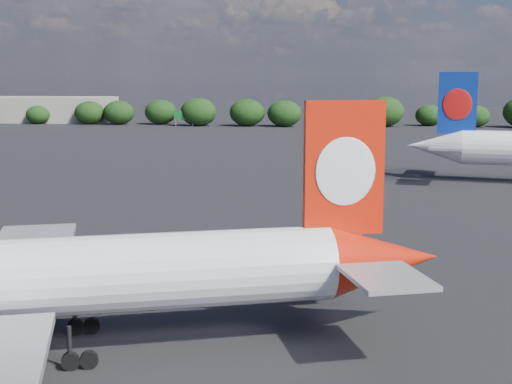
{
  "coord_description": "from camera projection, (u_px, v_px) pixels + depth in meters",
  "views": [
    {
      "loc": [
        19.39,
        -31.5,
        15.24
      ],
      "look_at": [
        16.0,
        12.0,
        8.0
      ],
      "focal_mm": 50.0,
      "sensor_mm": 36.0,
      "label": 1
    }
  ],
  "objects": [
    {
      "name": "ground",
      "position": [
        164.0,
        191.0,
        93.98
      ],
      "size": [
        500.0,
        500.0,
        0.0
      ],
      "primitive_type": "plane",
      "color": "black",
      "rests_on": "ground"
    },
    {
      "name": "qantas_airliner",
      "position": [
        65.0,
        279.0,
        38.91
      ],
      "size": [
        41.57,
        39.85,
        13.77
      ],
      "color": "white",
      "rests_on": "ground"
    },
    {
      "name": "terminal_building",
      "position": [
        48.0,
        109.0,
        228.14
      ],
      "size": [
        42.0,
        16.0,
        8.0
      ],
      "color": "gray",
      "rests_on": "ground"
    },
    {
      "name": "highway_sign",
      "position": [
        184.0,
        116.0,
        208.94
      ],
      "size": [
        6.0,
        0.3,
        4.5
      ],
      "color": "#125C21",
      "rests_on": "ground"
    },
    {
      "name": "billboard_yellow",
      "position": [
        287.0,
        113.0,
        212.41
      ],
      "size": [
        5.0,
        0.3,
        5.5
      ],
      "color": "gold",
      "rests_on": "ground"
    },
    {
      "name": "horizon_treeline",
      "position": [
        303.0,
        113.0,
        210.3
      ],
      "size": [
        205.43,
        14.66,
        8.94
      ],
      "color": "black",
      "rests_on": "ground"
    }
  ]
}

